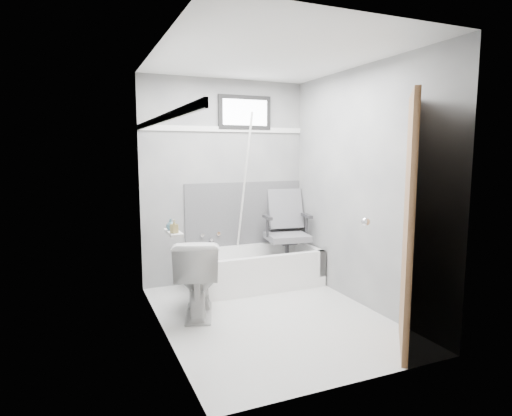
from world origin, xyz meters
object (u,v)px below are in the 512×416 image
soap_bottle_a (174,226)px  soap_bottle_b (171,224)px  bathtub (255,268)px  door (464,228)px  toilet (197,277)px  office_chair (287,231)px

soap_bottle_a → soap_bottle_b: 0.14m
bathtub → door: (0.75, -2.21, 0.79)m
toilet → soap_bottle_a: soap_bottle_a is taller
bathtub → toilet: 1.05m
bathtub → soap_bottle_a: 1.79m
toilet → soap_bottle_a: (-0.32, -0.52, 0.60)m
office_chair → door: door is taller
toilet → soap_bottle_b: (-0.32, -0.38, 0.59)m
toilet → door: door is taller
toilet → office_chair: bearing=-135.8°
office_chair → door: (0.30, -2.26, 0.39)m
door → soap_bottle_a: bearing=150.4°
office_chair → soap_bottle_a: 2.03m
soap_bottle_a → toilet: bearing=58.3°
soap_bottle_a → bathtub: bearing=43.7°
door → soap_bottle_a: (-1.92, 1.09, -0.03)m
soap_bottle_b → toilet: bearing=49.7°
soap_bottle_b → office_chair: bearing=32.5°
toilet → door: 2.35m
bathtub → office_chair: 0.60m
office_chair → soap_bottle_a: (-1.62, -1.17, 0.35)m
toilet → soap_bottle_a: 0.85m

